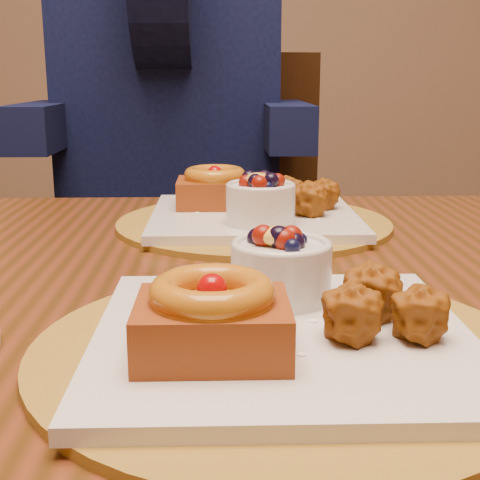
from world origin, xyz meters
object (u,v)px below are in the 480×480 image
(place_setting_near, at_px, (279,323))
(chair_far, at_px, (227,262))
(place_setting_far, at_px, (252,210))
(dining_table, at_px, (263,338))
(diner, at_px, (168,55))

(place_setting_near, relative_size, chair_far, 0.38)
(place_setting_far, xyz_separation_m, chair_far, (-0.03, 0.51, -0.22))
(place_setting_near, distance_m, place_setting_far, 0.43)
(place_setting_far, bearing_deg, chair_far, 93.51)
(dining_table, distance_m, place_setting_far, 0.24)
(place_setting_near, height_order, place_setting_far, place_setting_far)
(place_setting_far, distance_m, chair_far, 0.56)
(place_setting_near, xyz_separation_m, diner, (-0.15, 1.01, 0.22))
(dining_table, height_order, place_setting_near, place_setting_near)
(chair_far, relative_size, diner, 1.08)
(place_setting_far, bearing_deg, diner, 104.87)
(chair_far, bearing_deg, diner, 141.16)
(dining_table, height_order, place_setting_far, place_setting_far)
(dining_table, relative_size, chair_far, 1.58)
(dining_table, relative_size, diner, 1.70)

